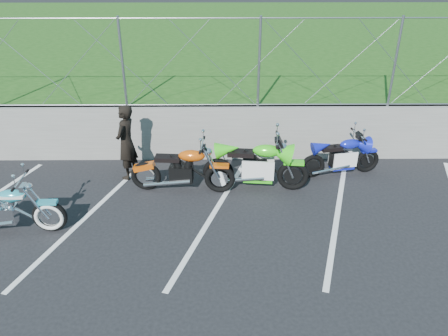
{
  "coord_description": "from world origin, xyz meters",
  "views": [
    {
      "loc": [
        0.14,
        -6.07,
        4.64
      ],
      "look_at": [
        0.21,
        1.3,
        0.84
      ],
      "focal_mm": 35.0,
      "sensor_mm": 36.0,
      "label": 1
    }
  ],
  "objects_px": {
    "sportbike_green": "(257,167)",
    "person_standing": "(126,142)",
    "sportbike_blue": "(342,158)",
    "naked_orange": "(184,171)",
    "cruiser_turquoise": "(6,212)"
  },
  "relations": [
    {
      "from": "naked_orange",
      "to": "sportbike_green",
      "type": "bearing_deg",
      "value": 8.56
    },
    {
      "from": "person_standing",
      "to": "cruiser_turquoise",
      "type": "bearing_deg",
      "value": -24.13
    },
    {
      "from": "naked_orange",
      "to": "sportbike_green",
      "type": "height_order",
      "value": "sportbike_green"
    },
    {
      "from": "sportbike_green",
      "to": "person_standing",
      "type": "distance_m",
      "value": 2.86
    },
    {
      "from": "sportbike_green",
      "to": "sportbike_blue",
      "type": "height_order",
      "value": "sportbike_green"
    },
    {
      "from": "sportbike_green",
      "to": "sportbike_blue",
      "type": "bearing_deg",
      "value": 23.14
    },
    {
      "from": "cruiser_turquoise",
      "to": "sportbike_green",
      "type": "xyz_separation_m",
      "value": [
        4.55,
        1.55,
        0.07
      ]
    },
    {
      "from": "cruiser_turquoise",
      "to": "sportbike_blue",
      "type": "distance_m",
      "value": 6.83
    },
    {
      "from": "naked_orange",
      "to": "sportbike_green",
      "type": "relative_size",
      "value": 0.98
    },
    {
      "from": "sportbike_blue",
      "to": "person_standing",
      "type": "bearing_deg",
      "value": 169.7
    },
    {
      "from": "sportbike_blue",
      "to": "person_standing",
      "type": "relative_size",
      "value": 1.1
    },
    {
      "from": "sportbike_blue",
      "to": "naked_orange",
      "type": "bearing_deg",
      "value": -179.48
    },
    {
      "from": "sportbike_green",
      "to": "person_standing",
      "type": "xyz_separation_m",
      "value": [
        -2.79,
        0.54,
        0.34
      ]
    },
    {
      "from": "sportbike_blue",
      "to": "cruiser_turquoise",
      "type": "bearing_deg",
      "value": -172.7
    },
    {
      "from": "cruiser_turquoise",
      "to": "naked_orange",
      "type": "relative_size",
      "value": 0.99
    }
  ]
}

